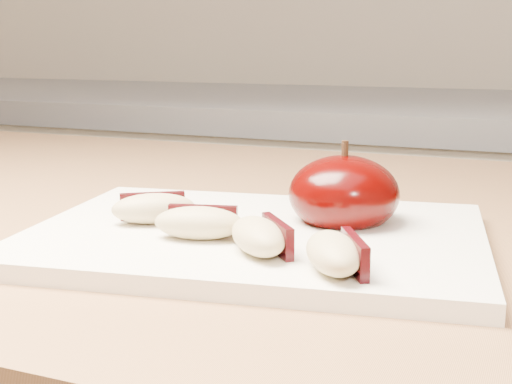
% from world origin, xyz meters
% --- Properties ---
extents(back_cabinet, '(2.40, 0.62, 0.94)m').
position_xyz_m(back_cabinet, '(0.00, 1.20, 0.47)').
color(back_cabinet, silver).
rests_on(back_cabinet, ground).
extents(cutting_board, '(0.33, 0.26, 0.01)m').
position_xyz_m(cutting_board, '(0.08, 0.39, 0.91)').
color(cutting_board, white).
rests_on(cutting_board, island_counter).
extents(apple_half, '(0.08, 0.08, 0.06)m').
position_xyz_m(apple_half, '(0.12, 0.43, 0.93)').
color(apple_half, '#2E0000').
rests_on(apple_half, cutting_board).
extents(apple_wedge_a, '(0.06, 0.05, 0.02)m').
position_xyz_m(apple_wedge_a, '(0.01, 0.38, 0.92)').
color(apple_wedge_a, tan).
rests_on(apple_wedge_a, cutting_board).
extents(apple_wedge_b, '(0.06, 0.04, 0.02)m').
position_xyz_m(apple_wedge_b, '(0.05, 0.35, 0.92)').
color(apple_wedge_b, tan).
rests_on(apple_wedge_b, cutting_board).
extents(apple_wedge_c, '(0.06, 0.06, 0.02)m').
position_xyz_m(apple_wedge_c, '(0.10, 0.34, 0.92)').
color(apple_wedge_c, tan).
rests_on(apple_wedge_c, cutting_board).
extents(apple_wedge_d, '(0.05, 0.06, 0.02)m').
position_xyz_m(apple_wedge_d, '(0.15, 0.32, 0.92)').
color(apple_wedge_d, tan).
rests_on(apple_wedge_d, cutting_board).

